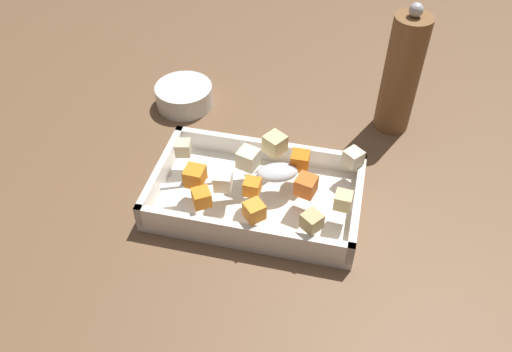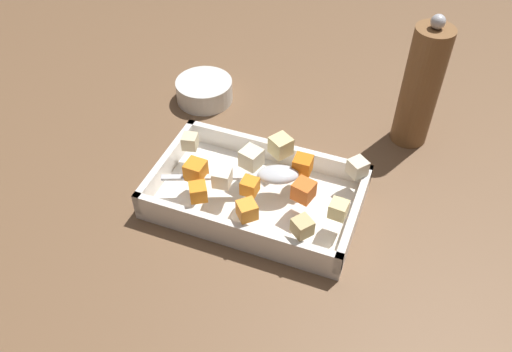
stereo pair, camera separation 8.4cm
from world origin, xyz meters
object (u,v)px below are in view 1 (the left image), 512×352
Objects in this scene: serving_spoon at (270,172)px; pepper_mill at (401,74)px; baking_dish at (256,196)px; small_prep_bowl at (184,96)px.

serving_spoon is 0.86× the size of pepper_mill.
serving_spoon is (0.02, 0.01, 0.05)m from baking_dish.
baking_dish reaches higher than small_prep_bowl.
small_prep_bowl is at bearing -175.98° from pepper_mill.
pepper_mill reaches higher than baking_dish.
serving_spoon is at bearing 37.05° from baking_dish.
baking_dish is at bearing -48.82° from small_prep_bowl.
pepper_mill is (0.19, 0.25, 0.06)m from serving_spoon.
pepper_mill is (0.21, 0.26, 0.10)m from baking_dish.
pepper_mill is at bearing 51.23° from baking_dish.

